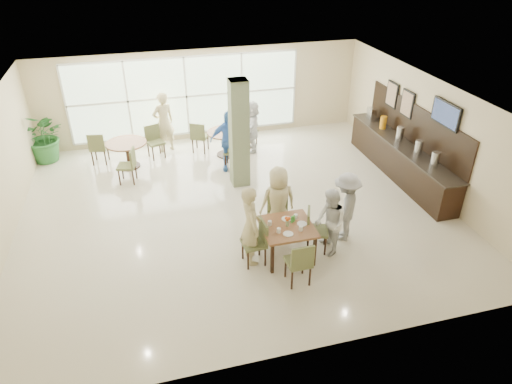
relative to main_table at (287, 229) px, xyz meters
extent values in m
plane|color=beige|center=(-0.61, 2.08, -0.67)|extent=(10.00, 10.00, 0.00)
plane|color=white|center=(-0.61, 2.08, 2.13)|extent=(10.00, 10.00, 0.00)
plane|color=beige|center=(-0.61, 6.58, 0.73)|extent=(10.00, 0.00, 10.00)
plane|color=beige|center=(-0.61, -2.42, 0.73)|extent=(10.00, 0.00, 10.00)
plane|color=beige|center=(4.39, 2.08, 0.73)|extent=(0.00, 9.00, 9.00)
plane|color=silver|center=(-1.11, 6.55, 0.73)|extent=(7.00, 0.00, 7.00)
cube|color=#636B4A|center=(-0.21, 3.28, 0.73)|extent=(0.45, 0.45, 2.80)
cube|color=brown|center=(0.00, 0.00, 0.06)|extent=(1.04, 1.04, 0.05)
cube|color=black|center=(-0.44, -0.44, -0.32)|extent=(0.06, 0.06, 0.70)
cube|color=black|center=(0.44, -0.44, -0.32)|extent=(0.06, 0.06, 0.70)
cube|color=black|center=(-0.44, 0.44, -0.32)|extent=(0.06, 0.06, 0.70)
cube|color=black|center=(0.44, 0.44, -0.32)|extent=(0.06, 0.06, 0.70)
cylinder|color=brown|center=(-3.04, 5.03, 0.06)|extent=(1.12, 1.12, 0.04)
cylinder|color=black|center=(-3.04, 5.03, -0.31)|extent=(0.10, 0.10, 0.71)
cylinder|color=black|center=(-3.04, 5.03, -0.65)|extent=(0.60, 0.60, 0.03)
cylinder|color=brown|center=(-0.20, 5.05, 0.06)|extent=(1.11, 1.11, 0.04)
cylinder|color=black|center=(-0.20, 5.05, -0.31)|extent=(0.10, 0.10, 0.71)
cylinder|color=black|center=(-0.20, 5.05, -0.65)|extent=(0.60, 0.60, 0.03)
cylinder|color=white|center=(0.21, -0.22, 0.13)|extent=(0.08, 0.08, 0.10)
cylinder|color=white|center=(-0.23, -0.17, 0.13)|extent=(0.08, 0.08, 0.10)
cylinder|color=white|center=(0.25, 0.21, 0.13)|extent=(0.08, 0.08, 0.10)
cylinder|color=white|center=(-0.33, 0.11, 0.13)|extent=(0.08, 0.08, 0.10)
cylinder|color=white|center=(-0.07, -0.28, 0.09)|extent=(0.20, 0.20, 0.01)
cylinder|color=white|center=(0.06, 0.23, 0.09)|extent=(0.20, 0.20, 0.01)
cylinder|color=white|center=(0.30, -0.02, 0.09)|extent=(0.20, 0.20, 0.01)
cylinder|color=#99B27F|center=(0.00, 0.00, 0.14)|extent=(0.07, 0.07, 0.12)
sphere|color=#EC5513|center=(0.03, 0.00, 0.25)|extent=(0.07, 0.07, 0.07)
sphere|color=#EC5513|center=(-0.02, 0.03, 0.25)|extent=(0.07, 0.07, 0.07)
sphere|color=#EC5513|center=(-0.01, -0.03, 0.25)|extent=(0.07, 0.07, 0.07)
cube|color=green|center=(0.15, 0.10, 0.16)|extent=(0.10, 0.06, 0.15)
cube|color=black|center=(4.07, 2.58, -0.22)|extent=(0.60, 4.60, 0.90)
cube|color=black|center=(4.07, 2.58, 0.25)|extent=(0.64, 4.70, 0.04)
cube|color=black|center=(4.36, 2.58, 0.78)|extent=(0.04, 4.60, 1.00)
cylinder|color=silver|center=(4.07, 1.18, 0.47)|extent=(0.20, 0.20, 0.40)
cylinder|color=silver|center=(4.07, 1.88, 0.47)|extent=(0.20, 0.20, 0.40)
cylinder|color=silver|center=(4.07, 2.78, 0.47)|extent=(0.20, 0.20, 0.40)
cylinder|color=orange|center=(4.07, 3.68, 0.45)|extent=(0.18, 0.18, 0.36)
cube|color=silver|center=(4.07, 4.38, 0.45)|extent=(0.18, 0.30, 0.36)
cube|color=black|center=(4.33, 1.48, 1.48)|extent=(0.06, 1.00, 0.58)
cube|color=#7F99CC|center=(4.30, 1.48, 1.48)|extent=(0.01, 0.92, 0.50)
cube|color=black|center=(4.34, 3.08, 1.18)|extent=(0.04, 0.55, 0.70)
cube|color=brown|center=(4.31, 3.08, 1.18)|extent=(0.01, 0.47, 0.62)
cube|color=black|center=(4.34, 3.88, 1.18)|extent=(0.04, 0.55, 0.70)
cube|color=brown|center=(4.31, 3.88, 1.18)|extent=(0.01, 0.47, 0.62)
imported|color=#2C7031|center=(-5.27, 6.02, 0.09)|extent=(1.71, 1.71, 1.51)
imported|color=#C8BA85|center=(-0.74, 0.07, 0.19)|extent=(0.43, 0.64, 1.70)
imported|color=#C8BA85|center=(0.06, 0.83, 0.15)|extent=(0.82, 0.47, 1.63)
imported|color=white|center=(0.88, -0.09, 0.07)|extent=(0.58, 0.73, 1.47)
imported|color=#979799|center=(1.40, 0.30, 0.12)|extent=(1.09, 1.15, 1.57)
imported|color=#447CCE|center=(-0.32, 4.15, 0.19)|extent=(1.10, 0.77, 1.71)
imported|color=white|center=(0.60, 5.17, 0.11)|extent=(0.97, 1.56, 1.56)
imported|color=#C8BA85|center=(-1.92, 5.83, 0.24)|extent=(0.78, 0.64, 1.82)
camera|label=1|loc=(-2.55, -7.10, 5.28)|focal=32.00mm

